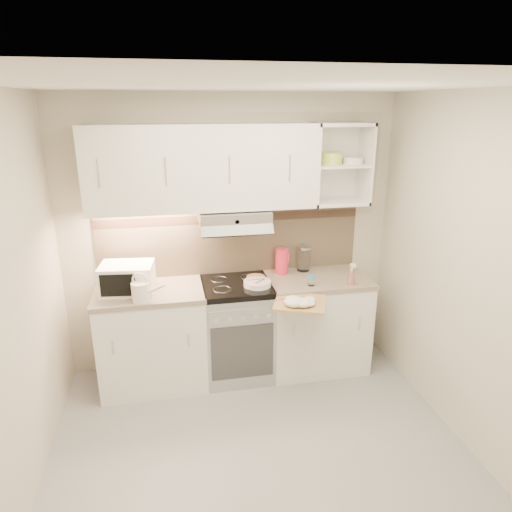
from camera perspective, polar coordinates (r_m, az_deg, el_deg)
The scene contains 17 objects.
ground at distance 3.57m, azimuth 0.75°, elevation -23.69°, with size 3.00×3.00×0.00m, color gray.
room_shell at distance 3.11m, azimuth -0.49°, elevation 4.07°, with size 3.04×2.84×2.52m.
base_cabinet_left at distance 4.19m, azimuth -12.73°, elevation -10.08°, with size 0.90×0.60×0.86m, color white.
worktop_left at distance 3.99m, azimuth -13.19°, elevation -4.40°, with size 0.92×0.62×0.04m, color gray.
base_cabinet_right at distance 4.38m, azimuth 7.45°, elevation -8.39°, with size 0.90×0.60×0.86m, color white.
worktop_right at distance 4.20m, azimuth 7.71°, elevation -2.91°, with size 0.92×0.62×0.04m, color gray.
electric_range at distance 4.21m, azimuth -2.39°, elevation -9.11°, with size 0.60×0.60×0.90m.
microwave at distance 3.95m, azimuth -15.79°, elevation -2.68°, with size 0.46×0.36×0.24m.
watering_can at distance 3.75m, azimuth -14.09°, elevation -4.25°, with size 0.28×0.14×0.24m.
plate_stack at distance 3.96m, azimuth 0.17°, elevation -3.44°, with size 0.24×0.24×0.05m.
bread_loaf at distance 4.07m, azimuth -0.02°, elevation -2.85°, with size 0.17×0.17×0.04m, color #B57B4D.
pink_pitcher at distance 4.22m, azimuth 3.24°, elevation -0.64°, with size 0.13×0.12×0.24m.
glass_jar at distance 4.31m, azimuth 5.97°, elevation -0.31°, with size 0.13×0.13×0.24m.
spice_jar at distance 3.98m, azimuth 6.95°, elevation -3.07°, with size 0.06×0.06×0.09m.
spray_bottle at distance 4.05m, azimuth 11.84°, elevation -2.42°, with size 0.08×0.08×0.21m.
cutting_board at distance 3.72m, azimuth 5.53°, elevation -5.86°, with size 0.40×0.36×0.02m, color #A56F4F.
dish_towel at distance 3.69m, azimuth 5.73°, elevation -5.28°, with size 0.28×0.24×0.08m, color silver, non-canonical shape.
Camera 1 is at (-0.56, -2.59, 2.40)m, focal length 32.00 mm.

